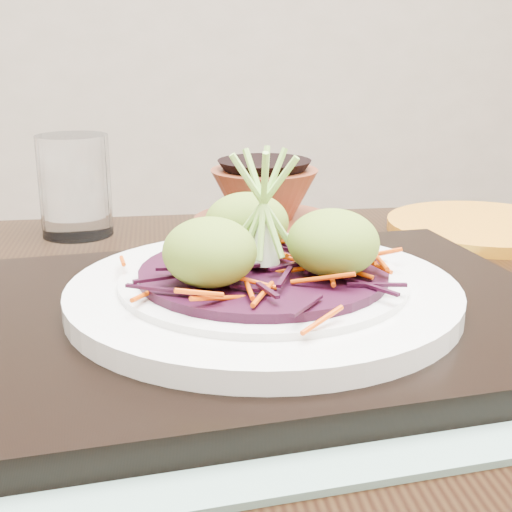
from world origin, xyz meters
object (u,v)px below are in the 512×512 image
object	(u,v)px
dining_table	(235,421)
white_plate	(263,291)
terracotta_bowl_set	(264,202)
water_glass	(75,186)
yellow_plate	(482,227)
serving_tray	(263,316)

from	to	relation	value
dining_table	white_plate	xyz separation A→B (m)	(0.01, -0.03, 0.12)
dining_table	terracotta_bowl_set	size ratio (longest dim) A/B	5.23
water_glass	yellow_plate	size ratio (longest dim) A/B	0.52
serving_tray	water_glass	xyz separation A→B (m)	(-0.12, 0.33, 0.04)
dining_table	serving_tray	distance (m)	0.11
serving_tray	white_plate	bearing A→B (deg)	-179.42
terracotta_bowl_set	white_plate	bearing A→B (deg)	-106.20
water_glass	yellow_plate	distance (m)	0.46
water_glass	white_plate	bearing A→B (deg)	-69.33
dining_table	serving_tray	world-z (taller)	serving_tray
serving_tray	terracotta_bowl_set	size ratio (longest dim) A/B	2.00
yellow_plate	serving_tray	bearing A→B (deg)	-146.23
dining_table	yellow_plate	world-z (taller)	yellow_plate
terracotta_bowl_set	yellow_plate	xyz separation A→B (m)	(0.24, -0.08, -0.02)
white_plate	terracotta_bowl_set	xyz separation A→B (m)	(0.09, 0.30, -0.00)
water_glass	yellow_plate	world-z (taller)	water_glass
serving_tray	white_plate	world-z (taller)	white_plate
dining_table	yellow_plate	xyz separation A→B (m)	(0.34, 0.18, 0.10)
serving_tray	white_plate	size ratio (longest dim) A/B	1.54
white_plate	water_glass	distance (m)	0.35
yellow_plate	water_glass	bearing A→B (deg)	165.93
water_glass	terracotta_bowl_set	distance (m)	0.22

